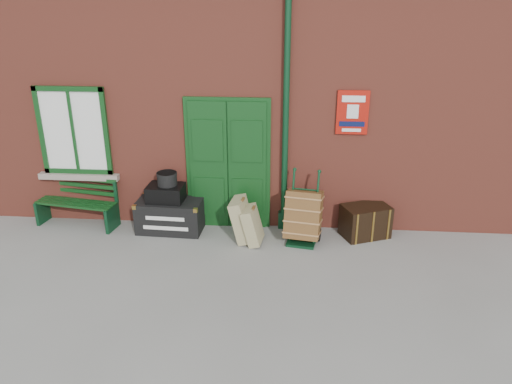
# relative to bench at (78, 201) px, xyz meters

# --- Properties ---
(ground) EXTENTS (80.00, 80.00, 0.00)m
(ground) POSITION_rel_bench_xyz_m (2.94, -1.32, -0.44)
(ground) COLOR gray
(ground) RESTS_ON ground
(station_building) EXTENTS (10.30, 4.30, 4.36)m
(station_building) POSITION_rel_bench_xyz_m (2.93, 2.18, 1.72)
(station_building) COLOR brown
(station_building) RESTS_ON ground
(bench) EXTENTS (1.45, 0.65, 0.87)m
(bench) POSITION_rel_bench_xyz_m (0.00, 0.00, 0.00)
(bench) COLOR #103C15
(bench) RESTS_ON ground
(houdini_trunk) EXTENTS (1.12, 0.65, 0.55)m
(houdini_trunk) POSITION_rel_bench_xyz_m (1.66, -0.11, -0.16)
(houdini_trunk) COLOR black
(houdini_trunk) RESTS_ON ground
(strongbox) EXTENTS (0.62, 0.46, 0.27)m
(strongbox) POSITION_rel_bench_xyz_m (1.61, -0.11, 0.25)
(strongbox) COLOR black
(strongbox) RESTS_ON houdini_trunk
(hatbox) EXTENTS (0.34, 0.34, 0.22)m
(hatbox) POSITION_rel_bench_xyz_m (1.64, -0.08, 0.49)
(hatbox) COLOR black
(hatbox) RESTS_ON strongbox
(suitcase_back) EXTENTS (0.42, 0.54, 0.73)m
(suitcase_back) POSITION_rel_bench_xyz_m (2.92, -0.37, -0.07)
(suitcase_back) COLOR tan
(suitcase_back) RESTS_ON ground
(suitcase_front) EXTENTS (0.38, 0.49, 0.63)m
(suitcase_front) POSITION_rel_bench_xyz_m (3.10, -0.47, -0.12)
(suitcase_front) COLOR tan
(suitcase_front) RESTS_ON ground
(porter_trolley) EXTENTS (0.66, 0.69, 1.16)m
(porter_trolley) POSITION_rel_bench_xyz_m (3.92, -0.32, 0.01)
(porter_trolley) COLOR #0D351C
(porter_trolley) RESTS_ON ground
(dark_trunk) EXTENTS (0.88, 0.74, 0.54)m
(dark_trunk) POSITION_rel_bench_xyz_m (4.95, -0.07, -0.17)
(dark_trunk) COLOR black
(dark_trunk) RESTS_ON ground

